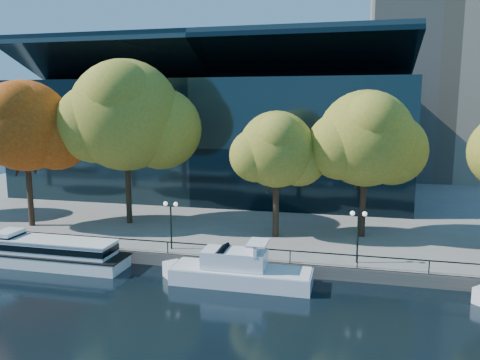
% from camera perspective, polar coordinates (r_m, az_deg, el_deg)
% --- Properties ---
extents(ground, '(160.00, 160.00, 0.00)m').
position_cam_1_polar(ground, '(36.55, -10.70, -11.80)').
color(ground, black).
rests_on(ground, ground).
extents(promenade, '(90.00, 67.08, 1.00)m').
position_cam_1_polar(promenade, '(70.05, 1.42, -1.09)').
color(promenade, slate).
rests_on(promenade, ground).
extents(railing, '(88.20, 0.08, 0.99)m').
position_cam_1_polar(railing, '(38.75, -8.82, -7.50)').
color(railing, black).
rests_on(railing, promenade).
extents(convention_building, '(50.00, 24.57, 21.43)m').
position_cam_1_polar(convention_building, '(65.60, -2.82, 5.25)').
color(convention_building, black).
rests_on(convention_building, ground).
extents(tour_boat, '(14.16, 3.16, 2.69)m').
position_cam_1_polar(tour_boat, '(41.62, -22.50, -8.08)').
color(tour_boat, white).
rests_on(tour_boat, ground).
extents(cruiser_near, '(11.38, 2.93, 3.30)m').
position_cam_1_polar(cruiser_near, '(34.77, -0.60, -10.95)').
color(cruiser_near, white).
rests_on(cruiser_near, ground).
extents(tree_1, '(11.06, 9.07, 14.39)m').
position_cam_1_polar(tree_1, '(50.11, -24.60, 5.81)').
color(tree_1, black).
rests_on(tree_1, promenade).
extents(tree_2, '(13.73, 11.26, 16.43)m').
position_cam_1_polar(tree_2, '(47.86, -13.57, 7.39)').
color(tree_2, black).
rests_on(tree_2, promenade).
extents(tree_3, '(8.60, 7.05, 11.47)m').
position_cam_1_polar(tree_3, '(42.00, 4.66, 3.53)').
color(tree_3, black).
rests_on(tree_3, promenade).
extents(tree_4, '(10.76, 8.82, 13.31)m').
position_cam_1_polar(tree_4, '(43.26, 15.30, 4.65)').
color(tree_4, black).
rests_on(tree_4, promenade).
extents(lamp_1, '(1.26, 0.36, 4.03)m').
position_cam_1_polar(lamp_1, '(39.41, -8.44, -4.13)').
color(lamp_1, black).
rests_on(lamp_1, promenade).
extents(lamp_2, '(1.26, 0.36, 4.03)m').
position_cam_1_polar(lamp_2, '(36.71, 14.21, -5.31)').
color(lamp_2, black).
rests_on(lamp_2, promenade).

